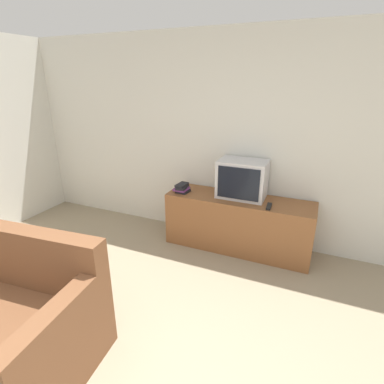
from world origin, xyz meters
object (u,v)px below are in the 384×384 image
object	(u,v)px
tv_stand	(238,223)
remote_on_stand	(269,206)
television	(242,179)
book_stack	(182,188)

from	to	relation	value
tv_stand	remote_on_stand	xyz separation A→B (m)	(0.38, -0.13, 0.35)
television	remote_on_stand	xyz separation A→B (m)	(0.37, -0.20, -0.22)
book_stack	remote_on_stand	bearing A→B (deg)	-2.76
book_stack	remote_on_stand	xyz separation A→B (m)	(1.11, -0.05, -0.04)
tv_stand	remote_on_stand	distance (m)	0.53
television	remote_on_stand	size ratio (longest dim) A/B	3.12
television	book_stack	xyz separation A→B (m)	(-0.74, -0.14, -0.18)
book_stack	remote_on_stand	world-z (taller)	book_stack
book_stack	tv_stand	bearing A→B (deg)	6.29
television	remote_on_stand	distance (m)	0.47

